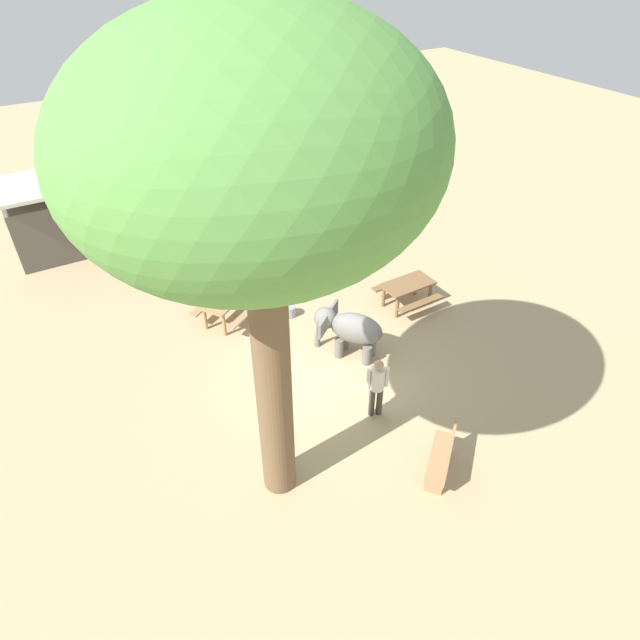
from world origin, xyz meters
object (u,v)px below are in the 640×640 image
at_px(picnic_table_near, 407,289).
at_px(market_stall_orange, 124,207).
at_px(market_stall_blue, 195,191).
at_px(person_handler, 377,384).
at_px(elephant, 349,329).
at_px(market_stall_teal, 259,177).
at_px(market_stall_white, 44,225).
at_px(feed_bucket, 290,311).
at_px(picnic_table_far, 226,303).
at_px(shade_tree_main, 257,158).
at_px(wooden_bench, 443,457).

distance_m(picnic_table_near, market_stall_orange, 10.30).
bearing_deg(market_stall_blue, market_stall_orange, 180.00).
bearing_deg(person_handler, elephant, 4.26).
bearing_deg(market_stall_teal, market_stall_white, 180.00).
bearing_deg(feed_bucket, picnic_table_far, 156.68).
relative_size(person_handler, market_stall_blue, 0.64).
bearing_deg(person_handler, market_stall_blue, 20.94).
xyz_separation_m(picnic_table_far, market_stall_teal, (4.13, 6.45, 0.55)).
xyz_separation_m(picnic_table_near, feed_bucket, (-3.20, 1.29, -0.43)).
bearing_deg(elephant, picnic_table_far, -1.42).
bearing_deg(picnic_table_near, elephant, 19.02).
bearing_deg(elephant, shade_tree_main, 90.76).
height_order(elephant, wooden_bench, elephant).
xyz_separation_m(picnic_table_near, market_stall_teal, (-0.69, 8.44, 0.55)).
height_order(elephant, market_stall_white, market_stall_white).
bearing_deg(market_stall_teal, picnic_table_far, -122.62).
xyz_separation_m(wooden_bench, market_stall_white, (-5.41, 13.58, 0.67)).
bearing_deg(elephant, market_stall_white, -5.71).
height_order(elephant, person_handler, person_handler).
bearing_deg(person_handler, picnic_table_far, 37.60).
relative_size(picnic_table_near, market_stall_white, 0.61).
relative_size(shade_tree_main, market_stall_teal, 3.46).
bearing_deg(market_stall_orange, shade_tree_main, -90.75).
xyz_separation_m(picnic_table_near, market_stall_white, (-8.49, 8.44, 0.55)).
bearing_deg(market_stall_teal, elephant, -101.84).
bearing_deg(wooden_bench, market_stall_blue, 50.99).
xyz_separation_m(person_handler, market_stall_orange, (-2.59, 11.53, 0.19)).
relative_size(person_handler, market_stall_teal, 0.64).
bearing_deg(feed_bucket, elephant, -76.57).
relative_size(elephant, picnic_table_far, 0.86).
xyz_separation_m(person_handler, picnic_table_far, (-1.52, 5.08, -0.36)).
relative_size(wooden_bench, market_stall_orange, 0.53).
relative_size(market_stall_orange, feed_bucket, 7.00).
xyz_separation_m(elephant, picnic_table_far, (-2.16, 2.96, -0.24)).
relative_size(market_stall_teal, feed_bucket, 7.00).
bearing_deg(market_stall_orange, market_stall_teal, 0.00).
distance_m(market_stall_blue, feed_bucket, 7.21).
bearing_deg(market_stall_orange, wooden_bench, -78.31).
bearing_deg(wooden_bench, shade_tree_main, 113.26).
bearing_deg(shade_tree_main, picnic_table_near, 31.03).
xyz_separation_m(market_stall_white, market_stall_blue, (5.20, 0.00, 0.00)).
height_order(person_handler, market_stall_white, market_stall_white).
relative_size(elephant, feed_bucket, 4.92).
xyz_separation_m(picnic_table_near, market_stall_blue, (-3.29, 8.44, 0.55)).
xyz_separation_m(shade_tree_main, picnic_table_near, (6.05, 3.64, -6.20)).
distance_m(wooden_bench, market_stall_white, 14.63).
height_order(elephant, market_stall_orange, market_stall_orange).
bearing_deg(market_stall_white, wooden_bench, -68.28).
xyz_separation_m(person_handler, picnic_table_near, (3.30, 3.09, -0.36)).
distance_m(person_handler, wooden_bench, 2.11).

